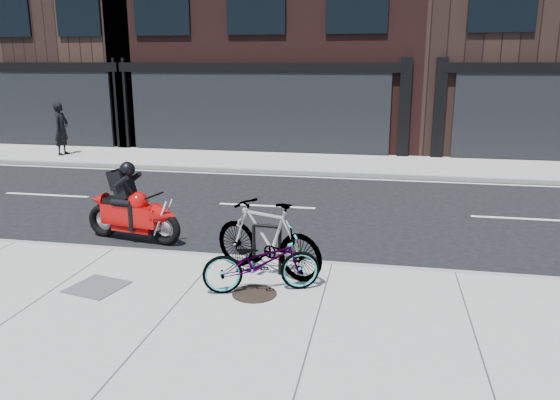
% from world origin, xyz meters
% --- Properties ---
extents(ground, '(120.00, 120.00, 0.00)m').
position_xyz_m(ground, '(0.00, 0.00, 0.00)').
color(ground, black).
rests_on(ground, ground).
extents(sidewalk_near, '(60.00, 6.00, 0.13)m').
position_xyz_m(sidewalk_near, '(0.00, -5.00, 0.07)').
color(sidewalk_near, gray).
rests_on(sidewalk_near, ground).
extents(sidewalk_far, '(60.00, 3.50, 0.13)m').
position_xyz_m(sidewalk_far, '(0.00, 7.75, 0.07)').
color(sidewalk_far, gray).
rests_on(sidewalk_far, ground).
extents(building_midwest, '(10.00, 10.00, 12.00)m').
position_xyz_m(building_midwest, '(-12.00, 14.50, 6.00)').
color(building_midwest, black).
rests_on(building_midwest, ground).
extents(bike_rack, '(0.49, 0.09, 0.82)m').
position_xyz_m(bike_rack, '(1.01, -2.60, 0.61)').
color(bike_rack, black).
rests_on(bike_rack, sidewalk_near).
extents(bicycle_front, '(1.84, 1.16, 0.91)m').
position_xyz_m(bicycle_front, '(1.08, -3.30, 0.59)').
color(bicycle_front, gray).
rests_on(bicycle_front, sidewalk_near).
extents(bicycle_rear, '(2.07, 1.30, 1.21)m').
position_xyz_m(bicycle_rear, '(1.02, -2.60, 0.73)').
color(bicycle_rear, gray).
rests_on(bicycle_rear, sidewalk_near).
extents(motorcycle, '(2.12, 0.79, 1.59)m').
position_xyz_m(motorcycle, '(-1.93, -1.11, 0.65)').
color(motorcycle, black).
rests_on(motorcycle, ground).
extents(pedestrian, '(0.47, 0.70, 1.90)m').
position_xyz_m(pedestrian, '(-8.84, 7.36, 1.08)').
color(pedestrian, black).
rests_on(pedestrian, sidewalk_far).
extents(manhole_cover, '(0.85, 0.85, 0.02)m').
position_xyz_m(manhole_cover, '(1.01, -3.45, 0.14)').
color(manhole_cover, black).
rests_on(manhole_cover, sidewalk_near).
extents(utility_grate, '(0.90, 0.90, 0.02)m').
position_xyz_m(utility_grate, '(-1.39, -3.65, 0.14)').
color(utility_grate, '#444447').
rests_on(utility_grate, sidewalk_near).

